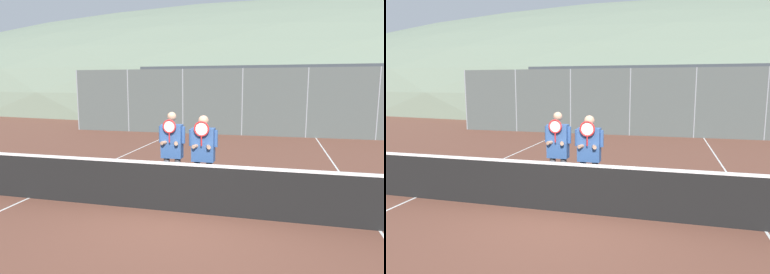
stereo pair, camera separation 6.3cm
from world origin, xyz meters
The scene contains 12 objects.
ground_plane centered at (0.00, 0.00, 0.00)m, with size 120.00×120.00×0.00m, color brown.
hill_distant centered at (0.00, 53.49, 0.00)m, with size 139.90×77.72×27.20m.
clubhouse_building centered at (1.15, 18.37, 1.85)m, with size 16.97×5.50×3.66m.
fence_back centered at (0.00, 10.62, 1.62)m, with size 17.96×0.06×3.23m.
tennis_net centered at (0.00, 0.00, 0.50)m, with size 9.27×0.09×1.07m.
court_line_left_sideline centered at (-3.44, 3.00, 0.00)m, with size 0.05×16.00×0.01m, color white.
court_line_right_sideline centered at (3.44, 3.00, 0.00)m, with size 0.05×16.00×0.01m, color white.
player_leftmost centered at (-0.43, 0.74, 1.09)m, with size 0.57×0.34×1.87m.
player_center_left centered at (0.26, 0.67, 1.08)m, with size 0.59×0.34×1.81m.
car_far_left centered at (-5.99, 12.68, 0.86)m, with size 4.10×2.03×1.66m.
car_left_of_center centered at (-1.28, 12.76, 0.90)m, with size 4.48×1.97×1.77m.
car_center centered at (3.75, 12.94, 0.86)m, with size 4.72×2.09×1.66m.
Camera 2 is at (1.78, -6.02, 2.41)m, focal length 32.00 mm.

